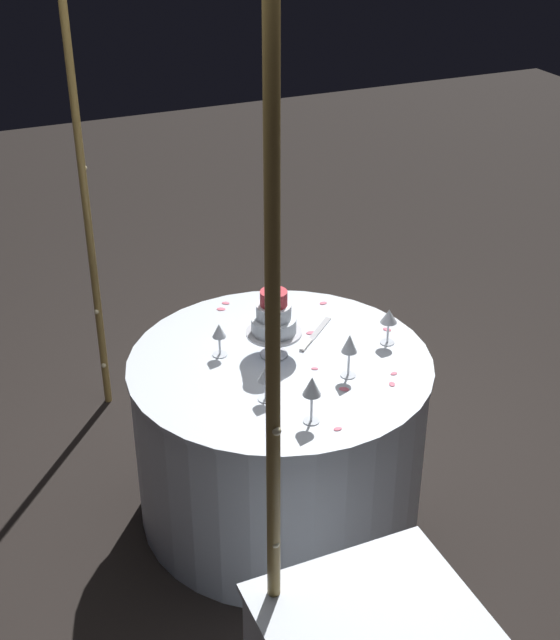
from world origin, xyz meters
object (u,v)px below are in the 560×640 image
object	(u,v)px
wine_glass_4	(389,318)
wine_glass_2	(266,376)
tiered_cake	(274,319)
cake_knife	(314,336)
main_table	(280,437)
wine_glass_0	(219,333)
decorative_arch	(142,167)
wine_glass_3	(349,345)
wine_glass_1	(312,388)

from	to	relation	value
wine_glass_4	wine_glass_2	bearing A→B (deg)	106.21
tiered_cake	wine_glass_4	xyz separation A→B (m)	(-0.09, -0.46, -0.05)
cake_knife	main_table	bearing A→B (deg)	119.94
wine_glass_0	decorative_arch	bearing A→B (deg)	115.40
wine_glass_3	wine_glass_4	xyz separation A→B (m)	(0.15, -0.26, -0.02)
decorative_arch	wine_glass_2	world-z (taller)	decorative_arch
main_table	cake_knife	distance (m)	0.44
wine_glass_2	wine_glass_3	size ratio (longest dim) A/B	0.77
tiered_cake	wine_glass_3	xyz separation A→B (m)	(-0.25, -0.20, -0.03)
wine_glass_2	main_table	bearing A→B (deg)	-34.49
main_table	wine_glass_0	bearing A→B (deg)	55.93
wine_glass_4	cake_knife	size ratio (longest dim) A/B	0.66
decorative_arch	wine_glass_1	bearing A→B (deg)	-133.63
decorative_arch	wine_glass_3	bearing A→B (deg)	-106.16
decorative_arch	cake_knife	bearing A→B (deg)	-80.40
tiered_cake	wine_glass_2	world-z (taller)	tiered_cake
tiered_cake	wine_glass_1	distance (m)	0.47
wine_glass_0	wine_glass_3	world-z (taller)	wine_glass_3
decorative_arch	tiered_cake	world-z (taller)	decorative_arch
wine_glass_1	cake_knife	distance (m)	0.60
decorative_arch	wine_glass_2	distance (m)	0.87
wine_glass_2	wine_glass_4	distance (m)	0.63
tiered_cake	wine_glass_4	size ratio (longest dim) A/B	1.87
wine_glass_3	main_table	bearing A→B (deg)	44.58
wine_glass_1	wine_glass_0	bearing A→B (deg)	14.59
wine_glass_1	wine_glass_3	distance (m)	0.33
wine_glass_1	wine_glass_2	distance (m)	0.22
wine_glass_2	wine_glass_3	distance (m)	0.35
tiered_cake	wine_glass_0	xyz separation A→B (m)	(0.09, 0.20, -0.06)
wine_glass_1	wine_glass_3	xyz separation A→B (m)	(0.21, -0.26, -0.01)
decorative_arch	wine_glass_1	world-z (taller)	decorative_arch
wine_glass_0	wine_glass_4	bearing A→B (deg)	-105.47
wine_glass_1	cake_knife	world-z (taller)	wine_glass_1
wine_glass_1	wine_glass_4	xyz separation A→B (m)	(0.37, -0.51, -0.02)
wine_glass_2	cake_knife	size ratio (longest dim) A/B	0.59
wine_glass_0	wine_glass_3	distance (m)	0.52
main_table	wine_glass_1	world-z (taller)	wine_glass_1
wine_glass_1	main_table	bearing A→B (deg)	-8.05
main_table	wine_glass_2	xyz separation A→B (m)	(-0.22, 0.15, 0.47)
main_table	wine_glass_4	bearing A→B (deg)	-95.73
decorative_arch	wine_glass_3	world-z (taller)	decorative_arch
wine_glass_3	cake_knife	distance (m)	0.34
wine_glass_0	wine_glass_2	distance (m)	0.36
cake_knife	wine_glass_1	bearing A→B (deg)	153.86
main_table	wine_glass_0	xyz separation A→B (m)	(0.14, 0.20, 0.47)
decorative_arch	wine_glass_3	size ratio (longest dim) A/B	13.84
decorative_arch	cake_knife	size ratio (longest dim) A/B	10.72
tiered_cake	wine_glass_3	size ratio (longest dim) A/B	1.58
main_table	wine_glass_3	xyz separation A→B (m)	(-0.20, -0.20, 0.51)
main_table	wine_glass_4	size ratio (longest dim) A/B	7.90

